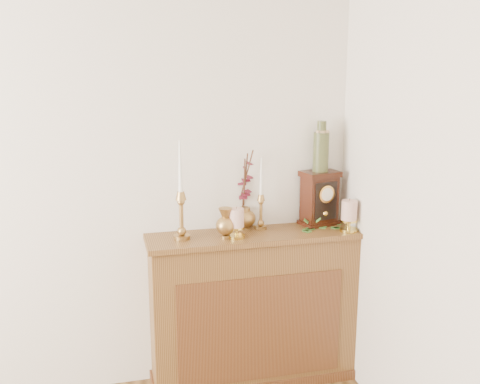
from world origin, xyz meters
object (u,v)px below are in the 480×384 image
object	(u,v)px
bud_vase	(225,224)
ginger_jar	(245,192)
mantel_clock	(320,199)
ceramic_vase	(321,149)
candlestick_left	(181,208)
candlestick_center	(261,206)

from	to	relation	value
bud_vase	ginger_jar	distance (m)	0.28
mantel_clock	ceramic_vase	xyz separation A→B (m)	(-0.00, 0.00, 0.30)
ginger_jar	candlestick_left	bearing A→B (deg)	-159.33
ginger_jar	mantel_clock	distance (m)	0.45
ceramic_vase	ginger_jar	bearing A→B (deg)	172.33
candlestick_left	bud_vase	size ratio (longest dim) A/B	3.17
bud_vase	ceramic_vase	size ratio (longest dim) A/B	0.59
candlestick_center	bud_vase	size ratio (longest dim) A/B	2.43
ginger_jar	ceramic_vase	world-z (taller)	ceramic_vase
candlestick_center	ceramic_vase	xyz separation A→B (m)	(0.37, 0.01, 0.32)
ceramic_vase	candlestick_center	bearing A→B (deg)	-178.24
ginger_jar	bud_vase	bearing A→B (deg)	-129.29
candlestick_left	bud_vase	distance (m)	0.26
candlestick_left	candlestick_center	size ratio (longest dim) A/B	1.30
candlestick_center	ginger_jar	xyz separation A→B (m)	(-0.08, 0.07, 0.07)
bud_vase	ginger_jar	bearing A→B (deg)	50.71
candlestick_left	mantel_clock	distance (m)	0.85
candlestick_center	ginger_jar	size ratio (longest dim) A/B	0.90
candlestick_left	ginger_jar	size ratio (longest dim) A/B	1.17
candlestick_left	ceramic_vase	world-z (taller)	ceramic_vase
candlestick_left	bud_vase	xyz separation A→B (m)	(0.24, -0.05, -0.09)
candlestick_center	bud_vase	world-z (taller)	candlestick_center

